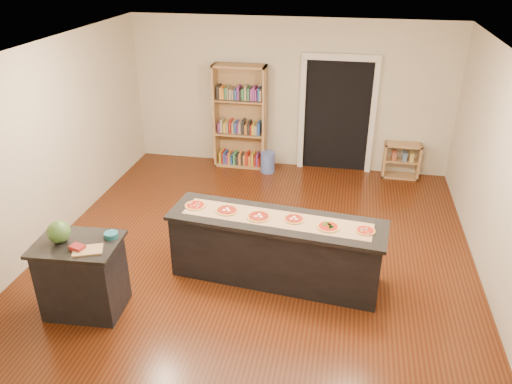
% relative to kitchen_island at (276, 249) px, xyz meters
% --- Properties ---
extents(room, '(6.00, 7.00, 2.80)m').
position_rel_kitchen_island_xyz_m(room, '(-0.35, 0.27, 0.95)').
color(room, beige).
rests_on(room, ground).
extents(doorway, '(1.40, 0.09, 2.21)m').
position_rel_kitchen_island_xyz_m(doorway, '(0.55, 3.74, 0.75)').
color(doorway, black).
rests_on(doorway, room).
extents(kitchen_island, '(2.72, 0.74, 0.90)m').
position_rel_kitchen_island_xyz_m(kitchen_island, '(0.00, 0.00, 0.00)').
color(kitchen_island, black).
rests_on(kitchen_island, ground).
extents(side_counter, '(0.95, 0.69, 0.94)m').
position_rel_kitchen_island_xyz_m(side_counter, '(-2.11, -1.03, 0.02)').
color(side_counter, black).
rests_on(side_counter, ground).
extents(bookshelf, '(0.99, 0.35, 1.97)m').
position_rel_kitchen_island_xyz_m(bookshelf, '(-1.25, 3.55, 0.54)').
color(bookshelf, tan).
rests_on(bookshelf, ground).
extents(low_shelf, '(0.66, 0.28, 0.66)m').
position_rel_kitchen_island_xyz_m(low_shelf, '(1.80, 3.58, -0.12)').
color(low_shelf, tan).
rests_on(low_shelf, ground).
extents(waste_bin, '(0.27, 0.27, 0.40)m').
position_rel_kitchen_island_xyz_m(waste_bin, '(-0.68, 3.33, -0.25)').
color(waste_bin, '#5168B5').
rests_on(waste_bin, ground).
extents(kraft_paper, '(2.39, 0.66, 0.00)m').
position_rel_kitchen_island_xyz_m(kraft_paper, '(-0.00, -0.00, 0.45)').
color(kraft_paper, '#AA7B58').
rests_on(kraft_paper, kitchen_island).
extents(watermelon, '(0.26, 0.26, 0.26)m').
position_rel_kitchen_island_xyz_m(watermelon, '(-2.30, -1.05, 0.61)').
color(watermelon, '#144214').
rests_on(watermelon, side_counter).
extents(cutting_board, '(0.37, 0.31, 0.02)m').
position_rel_kitchen_island_xyz_m(cutting_board, '(-1.90, -1.17, 0.50)').
color(cutting_board, tan).
rests_on(cutting_board, side_counter).
extents(package_red, '(0.18, 0.15, 0.06)m').
position_rel_kitchen_island_xyz_m(package_red, '(-2.02, -1.17, 0.51)').
color(package_red, maroon).
rests_on(package_red, side_counter).
extents(package_teal, '(0.16, 0.16, 0.06)m').
position_rel_kitchen_island_xyz_m(package_teal, '(-1.77, -0.85, 0.51)').
color(package_teal, '#195966').
rests_on(package_teal, side_counter).
extents(pizza_a, '(0.26, 0.26, 0.02)m').
position_rel_kitchen_island_xyz_m(pizza_a, '(-1.08, 0.12, 0.46)').
color(pizza_a, tan).
rests_on(pizza_a, kitchen_island).
extents(pizza_b, '(0.30, 0.30, 0.02)m').
position_rel_kitchen_island_xyz_m(pizza_b, '(-0.65, 0.07, 0.46)').
color(pizza_b, tan).
rests_on(pizza_b, kitchen_island).
extents(pizza_c, '(0.30, 0.30, 0.02)m').
position_rel_kitchen_island_xyz_m(pizza_c, '(-0.22, -0.01, 0.46)').
color(pizza_c, tan).
rests_on(pizza_c, kitchen_island).
extents(pizza_d, '(0.28, 0.28, 0.02)m').
position_rel_kitchen_island_xyz_m(pizza_d, '(0.22, 0.02, 0.46)').
color(pizza_d, tan).
rests_on(pizza_d, kitchen_island).
extents(pizza_e, '(0.28, 0.28, 0.02)m').
position_rel_kitchen_island_xyz_m(pizza_e, '(0.64, -0.10, 0.46)').
color(pizza_e, tan).
rests_on(pizza_e, kitchen_island).
extents(pizza_f, '(0.25, 0.25, 0.02)m').
position_rel_kitchen_island_xyz_m(pizza_f, '(1.08, -0.10, 0.46)').
color(pizza_f, tan).
rests_on(pizza_f, kitchen_island).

